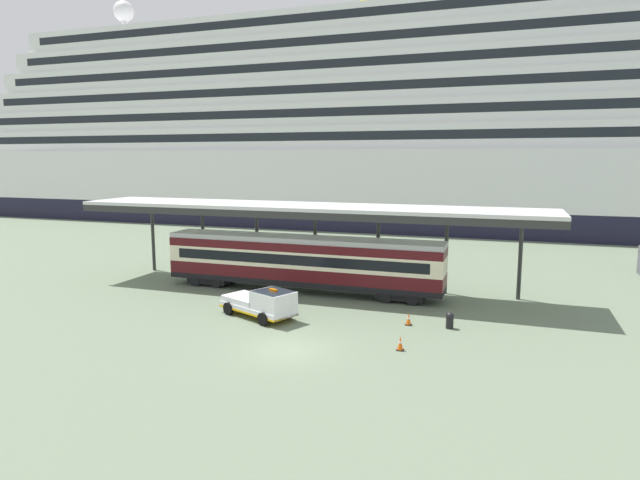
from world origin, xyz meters
name	(u,v)px	position (x,y,z in m)	size (l,w,h in m)	color
ground_plane	(288,350)	(0.00, 0.00, 0.00)	(400.00, 400.00, 0.00)	slate
cruise_ship	(348,134)	(-13.12, 55.12, 13.50)	(141.61, 22.78, 39.91)	black
platform_canopy	(304,209)	(-3.81, 12.20, 6.06)	(35.26, 5.69, 6.40)	silver
train_carriage	(302,261)	(-3.81, 11.72, 2.30)	(20.75, 2.81, 4.11)	black
service_truck	(263,303)	(-3.59, 4.62, 0.99)	(5.57, 3.95, 2.02)	white
traffic_cone_near	(409,319)	(5.10, 6.22, 0.36)	(0.36, 0.36, 0.73)	black
traffic_cone_mid	(400,343)	(5.46, 1.83, 0.38)	(0.36, 0.36, 0.76)	black
quay_bollard	(450,320)	(7.47, 6.38, 0.52)	(0.48, 0.48, 0.96)	black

